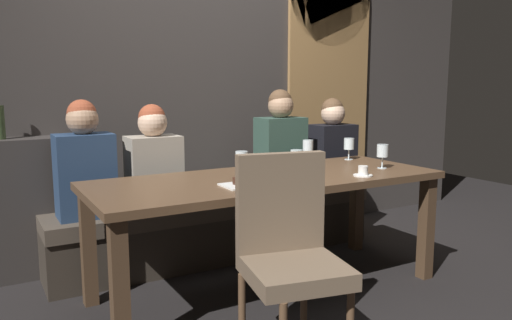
{
  "coord_description": "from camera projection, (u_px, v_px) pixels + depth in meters",
  "views": [
    {
      "loc": [
        -1.58,
        -2.6,
        1.3
      ],
      "look_at": [
        -0.06,
        0.05,
        0.84
      ],
      "focal_mm": 35.12,
      "sensor_mm": 36.0,
      "label": 1
    }
  ],
  "objects": [
    {
      "name": "wine_glass_end_right",
      "position": [
        308.0,
        146.0,
        3.64
      ],
      "size": [
        0.08,
        0.08,
        0.16
      ],
      "color": "silver",
      "rests_on": "dining_table"
    },
    {
      "name": "wine_glass_far_right",
      "position": [
        383.0,
        152.0,
        3.37
      ],
      "size": [
        0.08,
        0.08,
        0.16
      ],
      "color": "silver",
      "rests_on": "dining_table"
    },
    {
      "name": "back_wall_tiled",
      "position": [
        190.0,
        60.0,
        4.03
      ],
      "size": [
        6.0,
        0.12,
        3.0
      ],
      "primitive_type": "cube",
      "color": "#383330",
      "rests_on": "ground"
    },
    {
      "name": "wine_glass_end_left",
      "position": [
        297.0,
        157.0,
        3.09
      ],
      "size": [
        0.08,
        0.08,
        0.16
      ],
      "color": "silver",
      "rests_on": "dining_table"
    },
    {
      "name": "espresso_cup",
      "position": [
        363.0,
        172.0,
        3.1
      ],
      "size": [
        0.12,
        0.12,
        0.06
      ],
      "color": "white",
      "rests_on": "dining_table"
    },
    {
      "name": "dining_table",
      "position": [
        269.0,
        190.0,
        3.11
      ],
      "size": [
        2.2,
        0.84,
        0.74
      ],
      "color": "#493422",
      "rests_on": "ground"
    },
    {
      "name": "diner_near_end",
      "position": [
        332.0,
        145.0,
        4.2
      ],
      "size": [
        0.36,
        0.24,
        0.74
      ],
      "color": "black",
      "rests_on": "banquette_bench"
    },
    {
      "name": "ground",
      "position": [
        268.0,
        290.0,
        3.21
      ],
      "size": [
        9.0,
        9.0,
        0.0
      ],
      "primitive_type": "plane",
      "color": "black"
    },
    {
      "name": "wine_glass_center_front",
      "position": [
        349.0,
        144.0,
        3.77
      ],
      "size": [
        0.08,
        0.08,
        0.16
      ],
      "color": "silver",
      "rests_on": "dining_table"
    },
    {
      "name": "banquette_bench",
      "position": [
        220.0,
        228.0,
        3.77
      ],
      "size": [
        2.5,
        0.44,
        0.45
      ],
      "color": "#312A23",
      "rests_on": "ground"
    },
    {
      "name": "diner_far_end",
      "position": [
        280.0,
        144.0,
        3.94
      ],
      "size": [
        0.36,
        0.24,
        0.82
      ],
      "color": "#2D473D",
      "rests_on": "banquette_bench"
    },
    {
      "name": "wine_glass_near_left",
      "position": [
        242.0,
        159.0,
        3.03
      ],
      "size": [
        0.08,
        0.08,
        0.16
      ],
      "color": "silver",
      "rests_on": "dining_table"
    },
    {
      "name": "arched_door",
      "position": [
        329.0,
        78.0,
        4.65
      ],
      "size": [
        0.9,
        0.05,
        2.55
      ],
      "color": "olive",
      "rests_on": "ground"
    },
    {
      "name": "fork_on_table",
      "position": [
        264.0,
        184.0,
        2.83
      ],
      "size": [
        0.03,
        0.17,
        0.01
      ],
      "primitive_type": "cube",
      "rotation": [
        0.0,
        0.0,
        0.11
      ],
      "color": "silver",
      "rests_on": "dining_table"
    },
    {
      "name": "chair_near_side",
      "position": [
        289.0,
        245.0,
        2.34
      ],
      "size": [
        0.52,
        0.52,
        0.98
      ],
      "color": "brown",
      "rests_on": "ground"
    },
    {
      "name": "dessert_plate",
      "position": [
        240.0,
        184.0,
        2.79
      ],
      "size": [
        0.19,
        0.19,
        0.05
      ],
      "color": "white",
      "rests_on": "dining_table"
    },
    {
      "name": "diner_redhead",
      "position": [
        84.0,
        162.0,
        3.21
      ],
      "size": [
        0.36,
        0.24,
        0.76
      ],
      "color": "navy",
      "rests_on": "banquette_bench"
    },
    {
      "name": "diner_bearded",
      "position": [
        154.0,
        159.0,
        3.46
      ],
      "size": [
        0.36,
        0.24,
        0.72
      ],
      "color": "#9E9384",
      "rests_on": "banquette_bench"
    }
  ]
}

